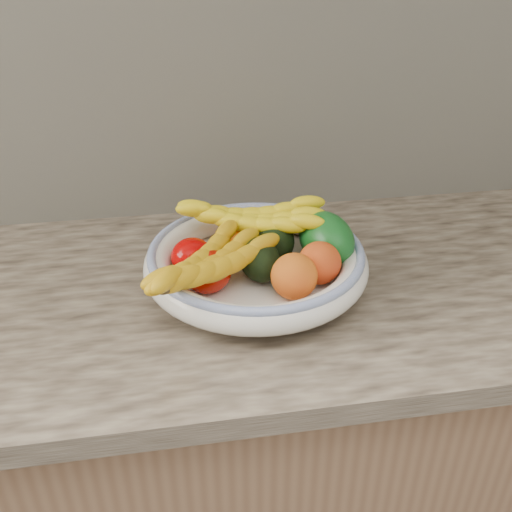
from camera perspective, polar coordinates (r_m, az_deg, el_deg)
The scene contains 15 objects.
kitchen_counter at distance 1.33m, azimuth -0.19°, elevation -18.23°, with size 2.44×0.66×1.40m.
fruit_bowl at distance 0.99m, azimuth 0.00°, elevation -0.57°, with size 0.39×0.39×0.08m.
clementine_back_left at distance 1.06m, azimuth -2.43°, elevation 1.91°, with size 0.05×0.05×0.05m, color #EC6404.
clementine_back_right at distance 1.10m, azimuth 1.29°, elevation 3.08°, with size 0.06×0.06×0.05m, color #E54B04.
clementine_back_mid at distance 1.06m, azimuth -1.68°, elevation 1.90°, with size 0.06×0.06×0.05m, color #E95F04.
clementine_extra at distance 1.07m, azimuth 1.15°, elevation 2.27°, with size 0.05×0.05×0.05m, color #F26005.
tomato_left at distance 0.99m, azimuth -6.38°, elevation -0.10°, with size 0.07×0.07×0.07m, color #B40000.
tomato_near_left at distance 0.95m, azimuth -4.93°, elevation -1.50°, with size 0.08×0.08×0.07m, color #B80D00.
avocado_center at distance 0.97m, azimuth 0.35°, elevation -0.35°, with size 0.07×0.10×0.07m, color black.
avocado_right at distance 1.03m, azimuth 1.85°, elevation 1.63°, with size 0.07×0.10×0.07m, color black.
green_mango at distance 1.02m, azimuth 7.02°, elevation 1.73°, with size 0.08×0.13×0.09m, color #0F5218.
peach_front at distance 0.92m, azimuth 3.84°, elevation -2.03°, with size 0.08×0.08×0.08m, color orange.
peach_right at distance 0.96m, azimuth 6.37°, elevation -0.69°, with size 0.07×0.07×0.07m, color orange.
banana_bunch_back at distance 1.04m, azimuth -0.56°, elevation 3.41°, with size 0.29×0.11×0.08m, color yellow, non-canonical shape.
banana_bunch_front at distance 0.91m, azimuth -4.81°, elevation -1.24°, with size 0.29×0.11×0.08m, color gold, non-canonical shape.
Camera 1 is at (-0.14, 0.82, 1.46)m, focal length 40.00 mm.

